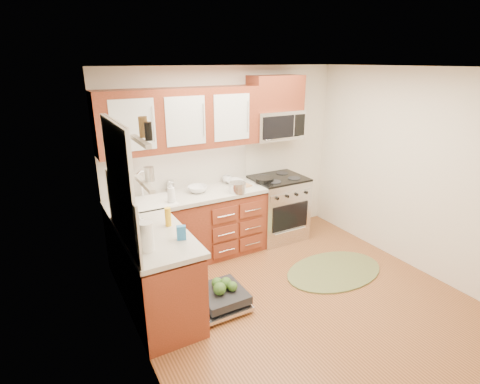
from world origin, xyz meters
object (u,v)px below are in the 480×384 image
sink (149,212)px  skillet (264,180)px  stock_pot (237,187)px  rug (334,271)px  bowl_a (234,182)px  cutting_board (241,186)px  paper_towel_roll (147,237)px  range (277,208)px  bowl_b (198,189)px  microwave (276,125)px  dishwasher (219,299)px  cup (227,179)px  upper_cabinets (180,119)px

sink → skillet: bearing=-1.4°
sink → stock_pot: (1.13, -0.20, 0.19)m
rug → bowl_a: (-0.74, 1.33, 0.94)m
cutting_board → paper_towel_roll: size_ratio=0.96×
sink → bowl_a: 1.28m
range → skillet: (-0.28, -0.05, 0.50)m
rug → paper_towel_roll: paper_towel_roll is taller
bowl_b → skillet: bearing=-5.8°
paper_towel_roll → sink: bearing=73.7°
sink → paper_towel_roll: size_ratio=2.24×
microwave → bowl_b: (-1.25, -0.07, -0.73)m
microwave → skillet: size_ratio=2.85×
stock_pot → cutting_board: size_ratio=0.83×
cutting_board → dishwasher: bearing=-129.3°
rug → cutting_board: (-0.72, 1.16, 0.92)m
dishwasher → cup: (0.81, 1.35, 0.88)m
upper_cabinets → cup: (0.67, 0.07, -0.90)m
microwave → bowl_a: bearing=179.0°
upper_cabinets → cutting_board: size_ratio=7.68×
skillet → bowl_b: (-0.97, 0.10, -0.01)m
range → sink: size_ratio=1.53×
sink → bowl_b: 0.70m
rug → bowl_b: bowl_b is taller
dishwasher → rug: bearing=-2.6°
rug → bowl_b: bearing=136.6°
cutting_board → bowl_a: 0.17m
bowl_a → cutting_board: bearing=-83.6°
skillet → stock_pot: bearing=-162.8°
rug → cup: bearing=119.5°
bowl_b → dishwasher: bearing=-103.7°
upper_cabinets → dishwasher: 2.19m
range → dishwasher: (-1.54, -1.13, -0.38)m
microwave → dishwasher: bearing=-140.9°
cutting_board → upper_cabinets: bearing=166.2°
range → cutting_board: size_ratio=3.56×
range → microwave: size_ratio=1.25×
range → microwave: 1.23m
stock_pot → cutting_board: 0.23m
range → stock_pot: bearing=-165.3°
range → bowl_b: bearing=177.7°
upper_cabinets → skillet: (1.12, -0.19, -0.90)m
dishwasher → skillet: 1.88m
skillet → upper_cabinets: bearing=170.2°
paper_towel_roll → rug: bearing=0.1°
rug → paper_towel_roll: bearing=-179.9°
upper_cabinets → bowl_a: size_ratio=8.69×
sink → stock_pot: bearing=-10.0°
range → cutting_board: 0.80m
upper_cabinets → cup: 1.13m
dishwasher → rug: dishwasher is taller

